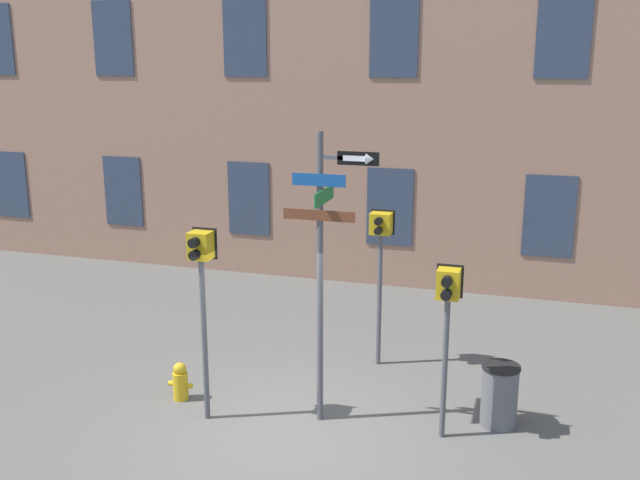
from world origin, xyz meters
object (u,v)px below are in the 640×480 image
at_px(pedestrian_signal_left, 201,274).
at_px(pedestrian_signal_across, 380,245).
at_px(street_sign_pole, 324,254).
at_px(fire_hydrant, 180,382).
at_px(trash_bin, 499,395).
at_px(pedestrian_signal_right, 447,306).

height_order(pedestrian_signal_left, pedestrian_signal_across, pedestrian_signal_left).
xyz_separation_m(street_sign_pole, fire_hydrant, (-2.29, -0.02, -2.21)).
relative_size(fire_hydrant, trash_bin, 0.66).
distance_m(fire_hydrant, trash_bin, 4.75).
bearing_deg(street_sign_pole, pedestrian_signal_across, 81.78).
height_order(pedestrian_signal_right, fire_hydrant, pedestrian_signal_right).
distance_m(pedestrian_signal_left, pedestrian_signal_right, 3.37).
bearing_deg(trash_bin, fire_hydrant, -172.48).
distance_m(pedestrian_signal_left, fire_hydrant, 2.06).
relative_size(pedestrian_signal_left, fire_hydrant, 4.71).
height_order(pedestrian_signal_right, pedestrian_signal_across, pedestrian_signal_across).
relative_size(street_sign_pole, fire_hydrant, 6.96).
bearing_deg(pedestrian_signal_right, pedestrian_signal_left, -171.95).
relative_size(pedestrian_signal_left, pedestrian_signal_across, 1.05).
relative_size(street_sign_pole, trash_bin, 4.58).
height_order(pedestrian_signal_across, fire_hydrant, pedestrian_signal_across).
distance_m(street_sign_pole, fire_hydrant, 3.18).
height_order(pedestrian_signal_left, fire_hydrant, pedestrian_signal_left).
height_order(pedestrian_signal_across, trash_bin, pedestrian_signal_across).
relative_size(pedestrian_signal_right, trash_bin, 2.69).
bearing_deg(pedestrian_signal_left, pedestrian_signal_right, 8.05).
bearing_deg(pedestrian_signal_left, fire_hydrant, 146.67).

